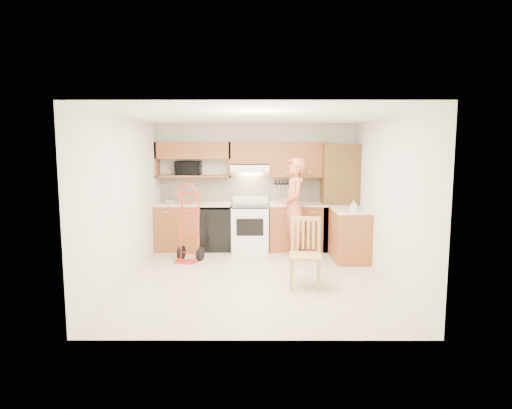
{
  "coord_description": "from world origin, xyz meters",
  "views": [
    {
      "loc": [
        0.02,
        -6.66,
        2.03
      ],
      "look_at": [
        0.0,
        0.5,
        1.1
      ],
      "focal_mm": 30.64,
      "sensor_mm": 36.0,
      "label": 1
    }
  ],
  "objects_px": {
    "range": "(250,225)",
    "dining_chair": "(305,253)",
    "hand_truck": "(188,226)",
    "person": "(294,208)",
    "microwave": "(188,168)"
  },
  "relations": [
    {
      "from": "hand_truck",
      "to": "microwave",
      "type": "bearing_deg",
      "value": 114.25
    },
    {
      "from": "range",
      "to": "person",
      "type": "height_order",
      "value": "person"
    },
    {
      "from": "range",
      "to": "dining_chair",
      "type": "distance_m",
      "value": 2.42
    },
    {
      "from": "microwave",
      "to": "person",
      "type": "bearing_deg",
      "value": -18.28
    },
    {
      "from": "person",
      "to": "hand_truck",
      "type": "distance_m",
      "value": 1.98
    },
    {
      "from": "range",
      "to": "dining_chair",
      "type": "xyz_separation_m",
      "value": [
        0.84,
        -2.27,
        -0.02
      ]
    },
    {
      "from": "microwave",
      "to": "dining_chair",
      "type": "distance_m",
      "value": 3.47
    },
    {
      "from": "microwave",
      "to": "hand_truck",
      "type": "xyz_separation_m",
      "value": [
        0.14,
        -1.08,
        -0.99
      ]
    },
    {
      "from": "range",
      "to": "person",
      "type": "distance_m",
      "value": 1.03
    },
    {
      "from": "person",
      "to": "dining_chair",
      "type": "relative_size",
      "value": 1.83
    },
    {
      "from": "range",
      "to": "person",
      "type": "bearing_deg",
      "value": -29.13
    },
    {
      "from": "hand_truck",
      "to": "range",
      "type": "bearing_deg",
      "value": 53.11
    },
    {
      "from": "range",
      "to": "hand_truck",
      "type": "distance_m",
      "value": 1.37
    },
    {
      "from": "microwave",
      "to": "dining_chair",
      "type": "xyz_separation_m",
      "value": [
        2.08,
        -2.54,
        -1.12
      ]
    },
    {
      "from": "range",
      "to": "person",
      "type": "xyz_separation_m",
      "value": [
        0.83,
        -0.46,
        0.4
      ]
    }
  ]
}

